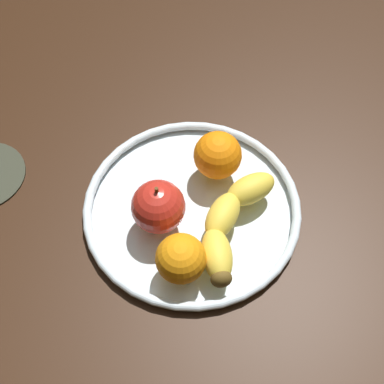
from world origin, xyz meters
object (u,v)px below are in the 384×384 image
orange_front_right (177,258)px  orange_back_right (218,155)px  apple (158,207)px  banana (230,221)px  fruit_bowl (192,208)px

orange_front_right → orange_back_right: bearing=169.0°
apple → orange_front_right: apple is taller
banana → fruit_bowl: bearing=-101.1°
banana → orange_front_right: size_ratio=2.94×
fruit_bowl → orange_front_right: (9.46, -0.42, 3.94)cm
orange_back_right → orange_front_right: orange_back_right is taller
orange_back_right → orange_front_right: bearing=-11.0°
banana → apple: apple is taller
fruit_bowl → apple: bearing=-51.7°
fruit_bowl → banana: 6.62cm
apple → orange_front_right: 7.30cm
apple → orange_back_right: apple is taller
apple → banana: bearing=90.3°
fruit_bowl → banana: size_ratio=1.61×
fruit_bowl → orange_front_right: 10.26cm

